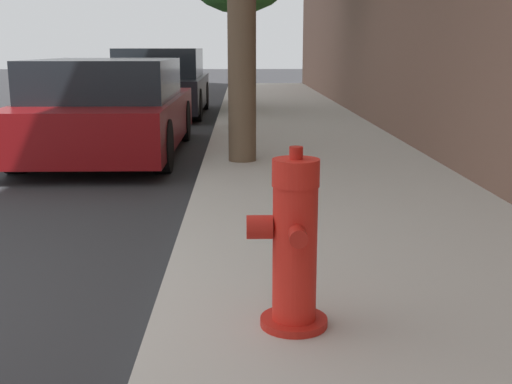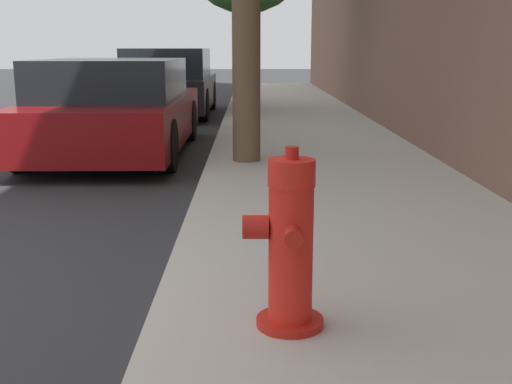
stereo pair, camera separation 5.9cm
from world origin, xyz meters
name	(u,v)px [view 1 (the left image)]	position (x,y,z in m)	size (l,w,h in m)	color
sidewalk_slab	(413,312)	(3.19, 0.00, 0.08)	(2.61, 40.00, 0.16)	#B7B2A8
fire_hydrant	(294,246)	(2.54, -0.32, 0.53)	(0.37, 0.39, 0.82)	red
parked_car_near	(110,109)	(0.60, 5.40, 0.61)	(1.85, 4.15, 1.25)	maroon
parked_car_mid	(162,84)	(0.66, 10.51, 0.66)	(1.79, 4.00, 1.37)	black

